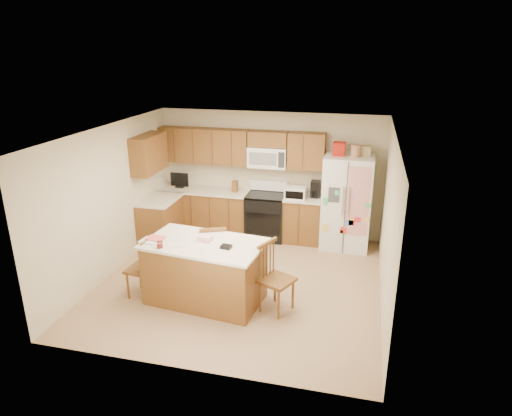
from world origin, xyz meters
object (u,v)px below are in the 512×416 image
(refrigerator, at_px, (347,201))
(windsor_chair_left, at_px, (143,269))
(stove, at_px, (266,215))
(island, at_px, (205,271))
(windsor_chair_right, at_px, (275,279))
(windsor_chair_back, at_px, (213,255))

(refrigerator, height_order, windsor_chair_left, refrigerator)
(stove, xyz_separation_m, island, (-0.37, -2.60, 0.01))
(refrigerator, distance_m, windsor_chair_left, 3.97)
(windsor_chair_left, bearing_deg, stove, 63.43)
(windsor_chair_right, bearing_deg, stove, 105.32)
(windsor_chair_back, height_order, windsor_chair_right, windsor_chair_right)
(stove, relative_size, windsor_chair_left, 1.16)
(refrigerator, relative_size, windsor_chair_left, 2.09)
(windsor_chair_left, bearing_deg, windsor_chair_right, 2.42)
(island, relative_size, windsor_chair_back, 1.84)
(stove, relative_size, refrigerator, 0.55)
(refrigerator, xyz_separation_m, windsor_chair_right, (-0.85, -2.55, -0.42))
(stove, xyz_separation_m, windsor_chair_right, (0.72, -2.62, 0.02))
(refrigerator, relative_size, windsor_chair_back, 2.00)
(windsor_chair_right, bearing_deg, windsor_chair_left, -177.58)
(refrigerator, relative_size, island, 1.09)
(stove, relative_size, windsor_chair_right, 1.07)
(refrigerator, distance_m, island, 3.22)
(windsor_chair_back, xyz_separation_m, windsor_chair_right, (1.15, -0.58, 0.02))
(stove, bearing_deg, windsor_chair_right, -74.68)
(windsor_chair_left, distance_m, windsor_chair_back, 1.14)
(refrigerator, xyz_separation_m, windsor_chair_back, (-2.00, -1.97, -0.44))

